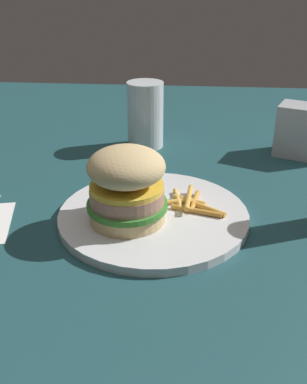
# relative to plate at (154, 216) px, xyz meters

# --- Properties ---
(ground_plane) EXTENTS (1.60, 1.60, 0.00)m
(ground_plane) POSITION_rel_plate_xyz_m (-0.02, -0.02, -0.01)
(ground_plane) COLOR #1E474C
(plate) EXTENTS (0.26, 0.26, 0.01)m
(plate) POSITION_rel_plate_xyz_m (0.00, 0.00, 0.00)
(plate) COLOR silver
(plate) RESTS_ON ground_plane
(sandwich) EXTENTS (0.10, 0.10, 0.10)m
(sandwich) POSITION_rel_plate_xyz_m (-0.03, -0.03, 0.06)
(sandwich) COLOR tan
(sandwich) RESTS_ON plate
(fries_pile) EXTENTS (0.10, 0.07, 0.01)m
(fries_pile) POSITION_rel_plate_xyz_m (0.05, 0.02, 0.01)
(fries_pile) COLOR #E5B251
(fries_pile) RESTS_ON plate
(drink_glass) EXTENTS (0.07, 0.07, 0.12)m
(drink_glass) POSITION_rel_plate_xyz_m (-0.04, 0.28, 0.05)
(drink_glass) COLOR silver
(drink_glass) RESTS_ON ground_plane
(napkin_dispenser) EXTENTS (0.11, 0.09, 0.09)m
(napkin_dispenser) POSITION_rel_plate_xyz_m (0.25, 0.26, 0.04)
(napkin_dispenser) COLOR #B7BABF
(napkin_dispenser) RESTS_ON ground_plane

